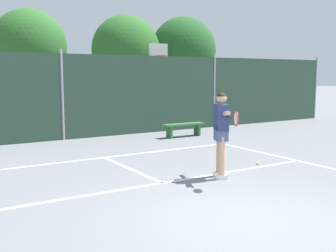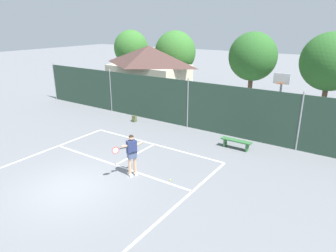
% 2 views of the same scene
% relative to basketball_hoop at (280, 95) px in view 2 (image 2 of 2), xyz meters
% --- Properties ---
extents(ground_plane, '(120.00, 120.00, 0.00)m').
position_rel_basketball_hoop_xyz_m(ground_plane, '(-4.91, -10.95, -2.31)').
color(ground_plane, slate).
extents(court_markings, '(8.30, 11.10, 0.01)m').
position_rel_basketball_hoop_xyz_m(court_markings, '(-4.91, -10.30, -2.31)').
color(court_markings, white).
rests_on(court_markings, ground).
extents(chainlink_fence, '(26.09, 0.09, 3.07)m').
position_rel_basketball_hoop_xyz_m(chainlink_fence, '(-4.91, -1.95, -0.85)').
color(chainlink_fence, '#284233').
rests_on(chainlink_fence, ground).
extents(basketball_hoop, '(0.90, 0.67, 3.55)m').
position_rel_basketball_hoop_xyz_m(basketball_hoop, '(0.00, 0.00, 0.00)').
color(basketball_hoop, '#9E9EA3').
rests_on(basketball_hoop, ground).
extents(clubhouse_building, '(6.77, 4.42, 4.42)m').
position_rel_basketball_hoop_xyz_m(clubhouse_building, '(-11.58, 2.86, -0.02)').
color(clubhouse_building, beige).
rests_on(clubhouse_building, ground).
extents(treeline_backdrop, '(26.13, 3.87, 5.84)m').
position_rel_basketball_hoop_xyz_m(treeline_backdrop, '(-3.47, 6.39, 1.35)').
color(treeline_backdrop, brown).
rests_on(treeline_backdrop, ground).
extents(tennis_player, '(0.56, 1.37, 1.85)m').
position_rel_basketball_hoop_xyz_m(tennis_player, '(-3.61, -8.78, -1.20)').
color(tennis_player, silver).
rests_on(tennis_player, ground).
extents(tennis_ball, '(0.07, 0.07, 0.07)m').
position_rel_basketball_hoop_xyz_m(tennis_ball, '(-2.01, -8.27, -2.28)').
color(tennis_ball, '#CCE033').
rests_on(tennis_ball, ground).
extents(backpack_olive, '(0.29, 0.26, 0.46)m').
position_rel_basketball_hoop_xyz_m(backpack_olive, '(-8.35, -3.03, -2.12)').
color(backpack_olive, '#566038').
rests_on(backpack_olive, ground).
extents(courtside_bench, '(1.60, 0.36, 0.48)m').
position_rel_basketball_hoop_xyz_m(courtside_bench, '(-1.04, -3.55, -1.95)').
color(courtside_bench, '#336B38').
rests_on(courtside_bench, ground).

